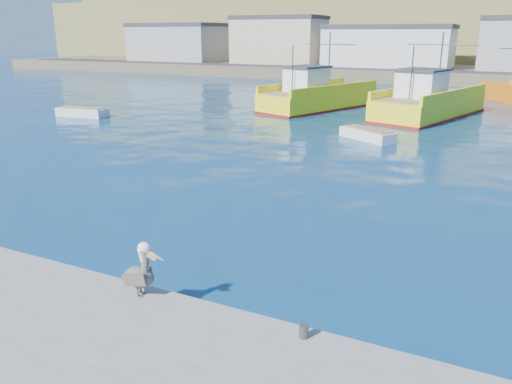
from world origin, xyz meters
TOP-DOWN VIEW (x-y plane):
  - ground at (0.00, 0.00)m, footprint 260.00×260.00m
  - dock_bollards at (0.60, -3.40)m, footprint 36.20×0.20m
  - far_shore at (0.00, 109.20)m, footprint 200.00×81.00m
  - trawler_yellow_a at (-8.76, 31.10)m, footprint 8.21×13.04m
  - trawler_yellow_b at (0.84, 30.78)m, footprint 7.93×13.56m
  - skiff_left at (-24.63, 18.64)m, footprint 4.37×1.89m
  - skiff_mid at (-1.34, 19.68)m, footprint 4.00×3.18m
  - pelican at (-1.15, -3.46)m, footprint 1.13×0.62m

SIDE VIEW (x-z plane):
  - ground at x=0.00m, z-range 0.00..0.00m
  - skiff_mid at x=-1.34m, z-range -0.15..0.69m
  - skiff_left at x=-24.63m, z-range -0.17..0.76m
  - dock_bollards at x=0.60m, z-range 0.50..0.80m
  - trawler_yellow_a at x=-8.76m, z-range -2.23..4.42m
  - pelican at x=-1.15m, z-range 0.40..1.80m
  - trawler_yellow_b at x=0.84m, z-range -2.23..4.48m
  - far_shore at x=0.00m, z-range -3.02..20.98m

